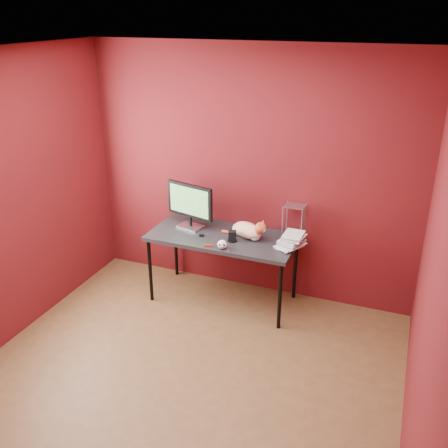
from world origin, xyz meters
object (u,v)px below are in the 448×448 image
at_px(desk, 223,240).
at_px(book_stack, 287,171).
at_px(monitor, 190,204).
at_px(skull_mug, 222,244).
at_px(speaker, 232,236).
at_px(cat, 248,230).

relative_size(desk, book_stack, 1.00).
height_order(monitor, skull_mug, monitor).
height_order(desk, speaker, speaker).
bearing_deg(skull_mug, speaker, 62.86).
bearing_deg(speaker, book_stack, -10.06).
distance_m(monitor, speaker, 0.59).
bearing_deg(speaker, monitor, 139.81).
xyz_separation_m(desk, book_stack, (0.63, 0.02, 0.80)).
xyz_separation_m(cat, book_stack, (0.38, -0.01, 0.67)).
distance_m(speaker, book_stack, 0.86).
bearing_deg(cat, desk, -149.25).
height_order(speaker, book_stack, book_stack).
bearing_deg(cat, monitor, -160.19).
bearing_deg(book_stack, cat, 177.89).
relative_size(desk, speaker, 13.76).
bearing_deg(book_stack, skull_mug, -149.12).
relative_size(monitor, speaker, 5.00).
relative_size(monitor, skull_mug, 5.66).
bearing_deg(monitor, cat, 11.17).
distance_m(desk, book_stack, 1.02).
bearing_deg(desk, skull_mug, -70.17).
relative_size(cat, book_stack, 0.33).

